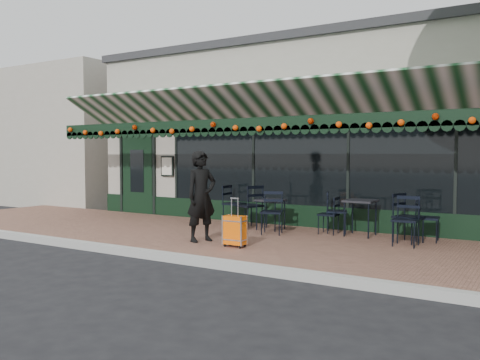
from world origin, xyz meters
The scene contains 17 objects.
ground centered at (0.00, 0.00, 0.00)m, with size 80.00×80.00×0.00m, color black.
sidewalk centered at (0.00, 2.00, 0.07)m, with size 18.00×4.00×0.15m, color brown.
curb centered at (0.00, -0.08, 0.07)m, with size 18.00×0.16×0.15m, color #9E9E99.
restaurant_building centered at (0.00, 7.84, 2.27)m, with size 12.00×9.60×4.50m.
neighbor_building_left centered at (-13.00, 8.00, 2.40)m, with size 12.00×8.00×4.80m, color #A69F92.
woman centered at (-0.52, 1.13, 1.02)m, with size 0.64×0.42×1.74m, color black.
suitcase centered at (0.34, 0.96, 0.45)m, with size 0.39×0.23×0.89m.
cafe_table_a centered at (1.88, 3.37, 0.82)m, with size 0.60×0.60×0.74m.
cafe_table_b centered at (-0.09, 3.16, 0.76)m, with size 0.55×0.55×0.68m.
chair_a_left centered at (1.22, 3.27, 0.55)m, with size 0.40×0.40×0.80m, color black, non-canonical shape.
chair_a_right centered at (2.92, 3.07, 0.63)m, with size 0.48×0.48×0.95m, color black, non-canonical shape.
chair_a_front centered at (2.96, 2.69, 0.61)m, with size 0.46×0.46×0.93m, color black, non-canonical shape.
chair_a_extra centered at (3.19, 3.40, 0.59)m, with size 0.44×0.44×0.89m, color black, non-canonical shape.
chair_b_left centered at (-0.62, 3.13, 0.65)m, with size 0.50×0.50×1.00m, color black, non-canonical shape.
chair_b_right centered at (1.32, 3.50, 0.60)m, with size 0.45×0.45×0.89m, color black, non-canonical shape.
chair_b_front centered at (0.22, 2.62, 0.60)m, with size 0.45×0.45×0.91m, color black, non-canonical shape.
chair_solo centered at (-1.32, 3.58, 0.62)m, with size 0.47×0.47×0.94m, color black, non-canonical shape.
Camera 1 is at (5.20, -6.77, 1.85)m, focal length 38.00 mm.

